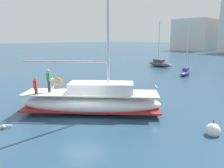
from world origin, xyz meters
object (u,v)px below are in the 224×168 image
Objects in this scene: moored_sloop_near at (160,63)px; seagull at (4,126)px; main_sailboat at (92,100)px; moored_cutter_left at (185,72)px; mooring_buoy at (213,131)px.

moored_sloop_near reaches higher than seagull.
moored_cutter_left is at bearing 101.92° from main_sailboat.
moored_sloop_near is 1.21× the size of moored_cutter_left.
mooring_buoy is at bearing -56.52° from moored_cutter_left.
main_sailboat is at bearing 76.78° from seagull.
main_sailboat is 13.94× the size of mooring_buoy.
main_sailboat reaches higher than seagull.
moored_cutter_left is (8.20, -5.45, -0.12)m from moored_sloop_near.
moored_sloop_near reaches higher than moored_cutter_left.
moored_cutter_left reaches higher than seagull.
mooring_buoy is (8.65, 7.92, 0.09)m from seagull.
moored_sloop_near is 9.85m from moored_cutter_left.
main_sailboat reaches higher than mooring_buoy.
main_sailboat is 5.68m from seagull.
moored_cutter_left is 20.98m from mooring_buoy.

